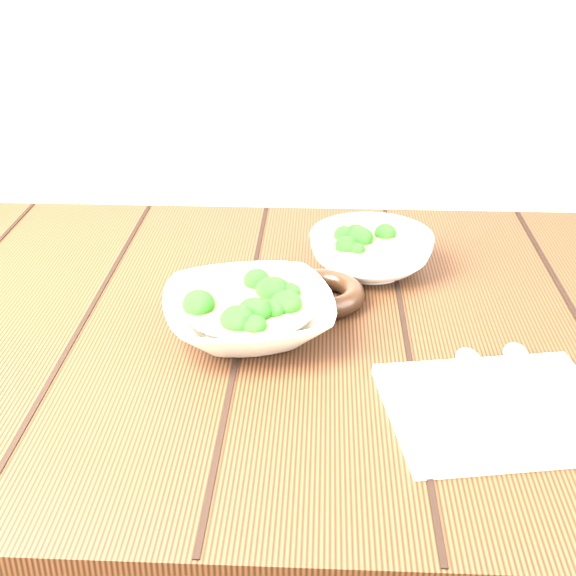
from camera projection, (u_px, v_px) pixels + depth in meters
The scene contains 7 objects.
table at pixel (261, 402), 1.05m from camera, with size 1.20×0.80×0.75m.
soup_bowl_front at pixel (249, 313), 0.96m from camera, with size 0.24×0.24×0.06m.
soup_bowl_back at pixel (371, 251), 1.12m from camera, with size 0.18×0.18×0.06m.
trivet at pixel (321, 294), 1.04m from camera, with size 0.11×0.11×0.03m, color black.
napkin at pixel (498, 410), 0.82m from camera, with size 0.22×0.18×0.01m, color beige.
spoon_left at pixel (475, 378), 0.86m from camera, with size 0.03×0.18×0.01m.
spoon_right at pixel (518, 372), 0.87m from camera, with size 0.04×0.18×0.01m.
Camera 1 is at (0.08, -0.87, 1.24)m, focal length 50.00 mm.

